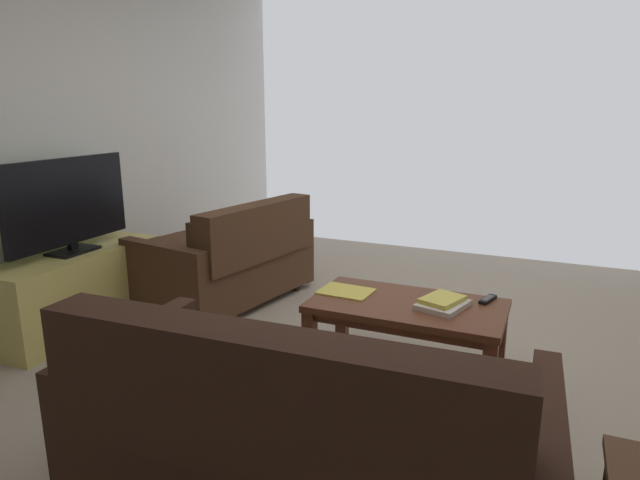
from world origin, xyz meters
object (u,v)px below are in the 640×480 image
object	(u,v)px
sofa_main	(302,426)
coffee_table	(407,314)
book_stack	(443,303)
tv_remote	(488,299)
tv_stand	(77,290)
loose_magazine	(346,291)
flat_tv	(68,204)
loveseat_near	(230,258)

from	to	relation	value
sofa_main	coffee_table	bearing A→B (deg)	-93.12
book_stack	tv_remote	world-z (taller)	book_stack
tv_stand	book_stack	world-z (taller)	tv_stand
loose_magazine	tv_stand	bearing A→B (deg)	101.67
tv_stand	flat_tv	bearing A→B (deg)	145.41
loveseat_near	tv_stand	distance (m)	1.12
loveseat_near	flat_tv	xyz separation A→B (m)	(0.70, 0.87, 0.52)
loveseat_near	tv_remote	bearing A→B (deg)	168.44
sofa_main	tv_remote	size ratio (longest dim) A/B	10.92
tv_remote	loose_magazine	world-z (taller)	tv_remote
book_stack	loveseat_near	bearing A→B (deg)	-18.78
coffee_table	tv_stand	world-z (taller)	tv_stand
loose_magazine	book_stack	bearing A→B (deg)	-89.10
sofa_main	tv_remote	distance (m)	1.53
flat_tv	tv_remote	xyz separation A→B (m)	(-2.70, -0.46, -0.44)
flat_tv	tv_remote	distance (m)	2.78
coffee_table	loose_magazine	size ratio (longest dim) A/B	3.52
flat_tv	loose_magazine	xyz separation A→B (m)	(-1.90, -0.29, -0.44)
tv_remote	loose_magazine	xyz separation A→B (m)	(0.80, 0.18, -0.01)
sofa_main	loose_magazine	distance (m)	1.31
coffee_table	loose_magazine	xyz separation A→B (m)	(0.39, -0.03, 0.07)
sofa_main	loveseat_near	xyz separation A→B (m)	(1.52, -1.86, -0.00)
coffee_table	loose_magazine	distance (m)	0.39
tv_remote	sofa_main	bearing A→B (deg)	71.54
tv_stand	book_stack	distance (m)	2.50
tv_remote	coffee_table	bearing A→B (deg)	26.59
book_stack	tv_remote	xyz separation A→B (m)	(-0.22, -0.20, -0.01)
tv_stand	flat_tv	size ratio (longest dim) A/B	1.27
sofa_main	flat_tv	bearing A→B (deg)	-23.95
tv_stand	tv_remote	bearing A→B (deg)	-170.26
loveseat_near	tv_remote	distance (m)	2.05
coffee_table	book_stack	world-z (taller)	book_stack
loose_magazine	loveseat_near	bearing A→B (deg)	67.09
book_stack	tv_remote	bearing A→B (deg)	-137.96
sofa_main	tv_stand	bearing A→B (deg)	-23.95
flat_tv	loose_magazine	distance (m)	1.97
coffee_table	tv_remote	size ratio (longest dim) A/B	6.51
flat_tv	tv_remote	bearing A→B (deg)	-170.25
loveseat_near	loose_magazine	distance (m)	1.34
coffee_table	book_stack	distance (m)	0.22
sofa_main	tv_stand	size ratio (longest dim) A/B	1.42
flat_tv	book_stack	distance (m)	2.53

